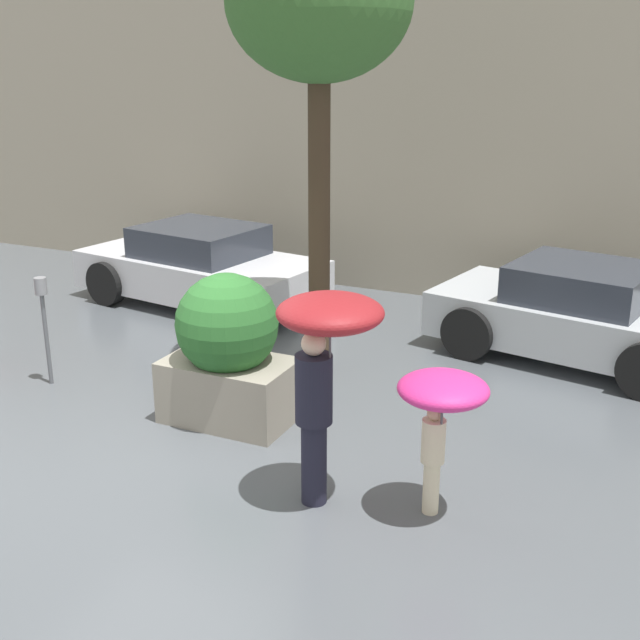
{
  "coord_description": "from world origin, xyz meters",
  "views": [
    {
      "loc": [
        4.6,
        -5.85,
        3.77
      ],
      "look_at": [
        1.15,
        1.6,
        1.05
      ],
      "focal_mm": 45.0,
      "sensor_mm": 36.0,
      "label": 1
    }
  ],
  "objects_px": {
    "parked_car_far": "(579,314)",
    "person_adult": "(325,347)",
    "parking_meter": "(43,309)",
    "parked_car_near": "(201,267)",
    "person_child": "(441,401)",
    "planter_box": "(228,350)",
    "street_tree": "(319,8)"
  },
  "relations": [
    {
      "from": "planter_box",
      "to": "person_child",
      "type": "distance_m",
      "value": 2.77
    },
    {
      "from": "parked_car_near",
      "to": "parked_car_far",
      "type": "distance_m",
      "value": 5.75
    },
    {
      "from": "person_adult",
      "to": "parking_meter",
      "type": "xyz_separation_m",
      "value": [
        -4.13,
        1.1,
        -0.53
      ]
    },
    {
      "from": "person_child",
      "to": "parked_car_far",
      "type": "height_order",
      "value": "person_child"
    },
    {
      "from": "parking_meter",
      "to": "parked_car_near",
      "type": "bearing_deg",
      "value": 92.36
    },
    {
      "from": "person_child",
      "to": "street_tree",
      "type": "relative_size",
      "value": 0.25
    },
    {
      "from": "planter_box",
      "to": "street_tree",
      "type": "bearing_deg",
      "value": 79.15
    },
    {
      "from": "parked_car_far",
      "to": "street_tree",
      "type": "xyz_separation_m",
      "value": [
        -2.81,
        -1.91,
        3.66
      ]
    },
    {
      "from": "person_adult",
      "to": "street_tree",
      "type": "height_order",
      "value": "street_tree"
    },
    {
      "from": "parked_car_far",
      "to": "parked_car_near",
      "type": "bearing_deg",
      "value": 101.14
    },
    {
      "from": "parking_meter",
      "to": "street_tree",
      "type": "bearing_deg",
      "value": 30.81
    },
    {
      "from": "parked_car_near",
      "to": "parked_car_far",
      "type": "bearing_deg",
      "value": -81.49
    },
    {
      "from": "planter_box",
      "to": "parked_car_far",
      "type": "height_order",
      "value": "planter_box"
    },
    {
      "from": "person_adult",
      "to": "street_tree",
      "type": "xyz_separation_m",
      "value": [
        -1.33,
        2.76,
        2.77
      ]
    },
    {
      "from": "person_child",
      "to": "parking_meter",
      "type": "bearing_deg",
      "value": -155.74
    },
    {
      "from": "street_tree",
      "to": "parking_meter",
      "type": "bearing_deg",
      "value": -149.19
    },
    {
      "from": "parked_car_near",
      "to": "parked_car_far",
      "type": "relative_size",
      "value": 1.06
    },
    {
      "from": "person_adult",
      "to": "person_child",
      "type": "xyz_separation_m",
      "value": [
        0.95,
        0.22,
        -0.4
      ]
    },
    {
      "from": "planter_box",
      "to": "person_child",
      "type": "xyz_separation_m",
      "value": [
        2.6,
        -0.92,
        0.27
      ]
    },
    {
      "from": "person_child",
      "to": "street_tree",
      "type": "height_order",
      "value": "street_tree"
    },
    {
      "from": "street_tree",
      "to": "person_child",
      "type": "bearing_deg",
      "value": -48.09
    },
    {
      "from": "planter_box",
      "to": "parked_car_far",
      "type": "xyz_separation_m",
      "value": [
        3.12,
        3.54,
        -0.22
      ]
    },
    {
      "from": "planter_box",
      "to": "person_adult",
      "type": "distance_m",
      "value": 2.11
    },
    {
      "from": "parked_car_far",
      "to": "person_child",
      "type": "bearing_deg",
      "value": -175.71
    },
    {
      "from": "street_tree",
      "to": "parking_meter",
      "type": "relative_size",
      "value": 3.94
    },
    {
      "from": "planter_box",
      "to": "parked_car_far",
      "type": "bearing_deg",
      "value": 48.56
    },
    {
      "from": "parked_car_far",
      "to": "person_adult",
      "type": "bearing_deg",
      "value": 173.44
    },
    {
      "from": "person_adult",
      "to": "parked_car_near",
      "type": "relative_size",
      "value": 0.47
    },
    {
      "from": "person_child",
      "to": "parked_car_far",
      "type": "bearing_deg",
      "value": 117.39
    },
    {
      "from": "person_adult",
      "to": "parked_car_far",
      "type": "relative_size",
      "value": 0.49
    },
    {
      "from": "street_tree",
      "to": "parking_meter",
      "type": "height_order",
      "value": "street_tree"
    },
    {
      "from": "person_adult",
      "to": "parked_car_near",
      "type": "height_order",
      "value": "person_adult"
    }
  ]
}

